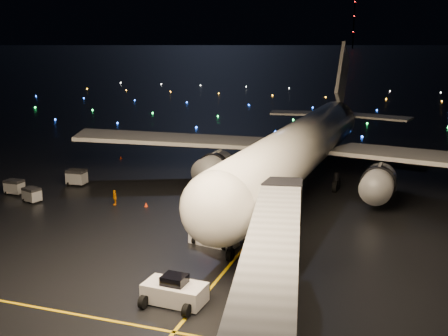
{
  "coord_description": "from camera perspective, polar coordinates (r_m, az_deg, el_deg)",
  "views": [
    {
      "loc": [
        24.86,
        -38.18,
        17.59
      ],
      "look_at": [
        7.7,
        12.0,
        5.0
      ],
      "focal_mm": 45.0,
      "sensor_mm": 36.0,
      "label": 1
    }
  ],
  "objects": [
    {
      "name": "safety_cone_3",
      "position": [
        82.99,
        -10.46,
        1.06
      ],
      "size": [
        0.53,
        0.53,
        0.48
      ],
      "primitive_type": "cone",
      "rotation": [
        0.0,
        0.0,
        0.31
      ],
      "color": "#F73D11",
      "rests_on": "ground"
    },
    {
      "name": "pushback_tug",
      "position": [
        38.61,
        -5.04,
        -12.16
      ],
      "size": [
        4.27,
        2.41,
        1.98
      ],
      "primitive_type": "cube",
      "rotation": [
        0.0,
        0.0,
        -0.06
      ],
      "color": "silver",
      "rests_on": "ground"
    },
    {
      "name": "ground",
      "position": [
        339.55,
        14.88,
        9.95
      ],
      "size": [
        2000.0,
        2000.0,
        0.0
      ],
      "primitive_type": "plane",
      "color": "black",
      "rests_on": "ground"
    },
    {
      "name": "safety_cone_0",
      "position": [
        59.64,
        -7.93,
        -3.7
      ],
      "size": [
        0.42,
        0.42,
        0.46
      ],
      "primitive_type": "cone",
      "rotation": [
        0.0,
        0.0,
        -0.03
      ],
      "color": "#F73D11",
      "rests_on": "ground"
    },
    {
      "name": "baggage_cart_2",
      "position": [
        67.81,
        -20.52,
        -1.83
      ],
      "size": [
        1.97,
        1.39,
        1.66
      ],
      "primitive_type": "cube",
      "rotation": [
        0.0,
        0.0,
        -0.01
      ],
      "color": "gray",
      "rests_on": "ground"
    },
    {
      "name": "airliner",
      "position": [
        67.04,
        8.39,
        5.25
      ],
      "size": [
        60.97,
        58.17,
        16.6
      ],
      "primitive_type": null,
      "rotation": [
        0.0,
        0.0,
        -0.04
      ],
      "color": "white",
      "rests_on": "ground"
    },
    {
      "name": "lane_centre",
      "position": [
        57.47,
        5.05,
        -4.51
      ],
      "size": [
        0.25,
        80.0,
        0.02
      ],
      "primitive_type": "cube",
      "color": "#D2A807",
      "rests_on": "ground"
    },
    {
      "name": "crew_c",
      "position": [
        60.62,
        -11.05,
        -2.96
      ],
      "size": [
        0.97,
        0.95,
        1.64
      ],
      "primitive_type": "imported",
      "rotation": [
        0.0,
        0.0,
        -0.76
      ],
      "color": "orange",
      "rests_on": "ground"
    },
    {
      "name": "baggage_cart_0",
      "position": [
        64.02,
        -18.93,
        -2.6
      ],
      "size": [
        2.17,
        1.81,
        1.58
      ],
      "primitive_type": "cube",
      "rotation": [
        0.0,
        0.0,
        -0.31
      ],
      "color": "gray",
      "rests_on": "ground"
    },
    {
      "name": "belt_loader",
      "position": [
        48.35,
        -1.04,
        -6.09
      ],
      "size": [
        6.36,
        2.79,
        2.99
      ],
      "primitive_type": null,
      "rotation": [
        0.0,
        0.0,
        -0.19
      ],
      "color": "silver",
      "rests_on": "ground"
    },
    {
      "name": "safety_cone_2",
      "position": [
        66.95,
        -2.91,
        -1.66
      ],
      "size": [
        0.57,
        0.57,
        0.53
      ],
      "primitive_type": "cone",
      "rotation": [
        0.0,
        0.0,
        -0.26
      ],
      "color": "#F73D11",
      "rests_on": "ground"
    },
    {
      "name": "radio_mast",
      "position": [
        782.93,
        13.05,
        14.08
      ],
      "size": [
        1.8,
        1.8,
        64.0
      ],
      "primitive_type": "cylinder",
      "color": "black",
      "rests_on": "ground"
    },
    {
      "name": "safety_cone_1",
      "position": [
        70.48,
        0.47,
        -0.91
      ],
      "size": [
        0.49,
        0.49,
        0.45
      ],
      "primitive_type": "cone",
      "rotation": [
        0.0,
        0.0,
        -0.29
      ],
      "color": "#F73D11",
      "rests_on": "ground"
    },
    {
      "name": "taxiway_lights",
      "position": [
        147.34,
        9.09,
        6.4
      ],
      "size": [
        164.0,
        92.0,
        0.36
      ],
      "primitive_type": null,
      "color": "black",
      "rests_on": "ground"
    },
    {
      "name": "baggage_cart_1",
      "position": [
        69.65,
        -14.74,
        -0.93
      ],
      "size": [
        2.29,
        1.67,
        1.87
      ],
      "primitive_type": "cube",
      "rotation": [
        0.0,
        0.0,
        0.06
      ],
      "color": "gray",
      "rests_on": "ground"
    }
  ]
}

